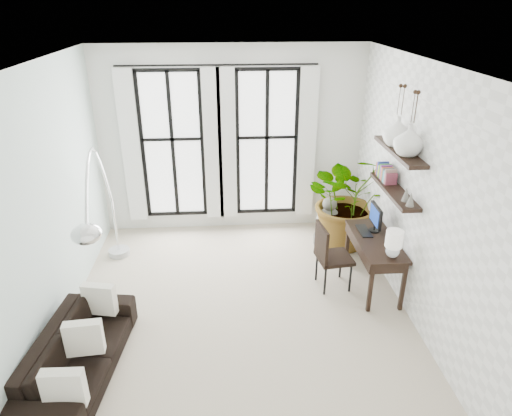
{
  "coord_description": "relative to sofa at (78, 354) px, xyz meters",
  "views": [
    {
      "loc": [
        -0.12,
        -5.06,
        3.83
      ],
      "look_at": [
        0.26,
        0.3,
        1.35
      ],
      "focal_mm": 32.0,
      "sensor_mm": 36.0,
      "label": 1
    }
  ],
  "objects": [
    {
      "name": "floor",
      "position": [
        1.8,
        1.06,
        -0.28
      ],
      "size": [
        5.0,
        5.0,
        0.0
      ],
      "primitive_type": "plane",
      "color": "#C0AF99",
      "rests_on": "ground"
    },
    {
      "name": "ceiling",
      "position": [
        1.8,
        1.06,
        2.92
      ],
      "size": [
        5.0,
        5.0,
        0.0
      ],
      "primitive_type": "plane",
      "color": "white",
      "rests_on": "wall_back"
    },
    {
      "name": "wall_left",
      "position": [
        -0.45,
        1.06,
        1.32
      ],
      "size": [
        0.0,
        5.0,
        5.0
      ],
      "primitive_type": "plane",
      "rotation": [
        1.57,
        0.0,
        1.57
      ],
      "color": "silver",
      "rests_on": "floor"
    },
    {
      "name": "wall_right",
      "position": [
        4.05,
        1.06,
        1.32
      ],
      "size": [
        0.0,
        5.0,
        5.0
      ],
      "primitive_type": "plane",
      "rotation": [
        1.57,
        0.0,
        -1.57
      ],
      "color": "white",
      "rests_on": "floor"
    },
    {
      "name": "wall_back",
      "position": [
        1.8,
        3.56,
        1.32
      ],
      "size": [
        4.5,
        0.0,
        4.5
      ],
      "primitive_type": "plane",
      "rotation": [
        1.57,
        0.0,
        0.0
      ],
      "color": "white",
      "rests_on": "floor"
    },
    {
      "name": "windows",
      "position": [
        1.6,
        3.49,
        1.28
      ],
      "size": [
        3.26,
        0.13,
        2.65
      ],
      "color": "white",
      "rests_on": "wall_back"
    },
    {
      "name": "wall_shelves",
      "position": [
        3.91,
        1.5,
        1.45
      ],
      "size": [
        0.25,
        1.3,
        0.6
      ],
      "color": "black",
      "rests_on": "wall_right"
    },
    {
      "name": "sofa",
      "position": [
        0.0,
        0.0,
        0.0
      ],
      "size": [
        0.96,
        2.0,
        0.56
      ],
      "primitive_type": "imported",
      "rotation": [
        0.0,
        0.0,
        1.46
      ],
      "color": "black",
      "rests_on": "floor"
    },
    {
      "name": "throw_pillows",
      "position": [
        0.1,
        0.0,
        0.22
      ],
      "size": [
        0.4,
        1.52,
        0.4
      ],
      "color": "white",
      "rests_on": "sofa"
    },
    {
      "name": "plant",
      "position": [
        3.7,
        2.74,
        0.55
      ],
      "size": [
        1.63,
        1.45,
        1.67
      ],
      "primitive_type": "imported",
      "rotation": [
        0.0,
        0.0,
        0.1
      ],
      "color": "#2D7228",
      "rests_on": "floor"
    },
    {
      "name": "desk",
      "position": [
        3.75,
        1.41,
        0.44
      ],
      "size": [
        0.55,
        1.29,
        1.16
      ],
      "color": "black",
      "rests_on": "floor"
    },
    {
      "name": "desk_chair",
      "position": [
        3.1,
        1.49,
        0.28
      ],
      "size": [
        0.53,
        0.53,
        0.99
      ],
      "rotation": [
        0.0,
        0.0,
        0.13
      ],
      "color": "black",
      "rests_on": "floor"
    },
    {
      "name": "arc_lamp",
      "position": [
        0.1,
        1.33,
        1.48
      ],
      "size": [
        0.72,
        2.9,
        2.25
      ],
      "color": "silver",
      "rests_on": "floor"
    },
    {
      "name": "buddha",
      "position": [
        3.38,
        2.76,
        0.08
      ],
      "size": [
        0.48,
        0.48,
        0.86
      ],
      "color": "slate",
      "rests_on": "floor"
    },
    {
      "name": "vase_a",
      "position": [
        3.91,
        1.21,
        1.98
      ],
      "size": [
        0.37,
        0.37,
        0.38
      ],
      "primitive_type": "imported",
      "color": "white",
      "rests_on": "shelf_upper"
    },
    {
      "name": "vase_b",
      "position": [
        3.91,
        1.61,
        1.98
      ],
      "size": [
        0.37,
        0.37,
        0.38
      ],
      "primitive_type": "imported",
      "color": "white",
      "rests_on": "shelf_upper"
    }
  ]
}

